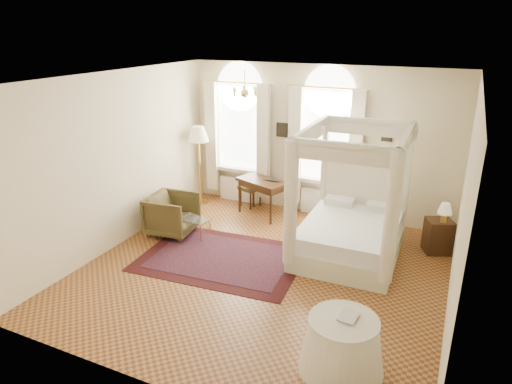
# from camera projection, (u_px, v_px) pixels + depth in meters

# --- Properties ---
(ground) EXTENTS (6.00, 6.00, 0.00)m
(ground) POSITION_uv_depth(u_px,v_px,m) (262.00, 271.00, 7.98)
(ground) COLOR #995D2C
(ground) RESTS_ON ground
(room_walls) EXTENTS (6.00, 6.00, 6.00)m
(room_walls) POSITION_uv_depth(u_px,v_px,m) (263.00, 163.00, 7.30)
(room_walls) COLOR beige
(room_walls) RESTS_ON ground
(window_left) EXTENTS (1.62, 0.27, 3.29)m
(window_left) POSITION_uv_depth(u_px,v_px,m) (238.00, 142.00, 10.67)
(window_left) COLOR white
(window_left) RESTS_ON room_walls
(window_right) EXTENTS (1.62, 0.27, 3.29)m
(window_right) POSITION_uv_depth(u_px,v_px,m) (325.00, 152.00, 9.84)
(window_right) COLOR white
(window_right) RESTS_ON room_walls
(chandelier) EXTENTS (0.51, 0.45, 0.50)m
(chandelier) POSITION_uv_depth(u_px,v_px,m) (245.00, 92.00, 8.36)
(chandelier) COLOR gold
(chandelier) RESTS_ON room_walls
(wall_pictures) EXTENTS (2.54, 0.03, 0.39)m
(wall_pictures) POSITION_uv_depth(u_px,v_px,m) (322.00, 132.00, 9.83)
(wall_pictures) COLOR black
(wall_pictures) RESTS_ON room_walls
(canopy_bed) EXTENTS (1.87, 2.27, 2.40)m
(canopy_bed) POSITION_uv_depth(u_px,v_px,m) (350.00, 229.00, 8.34)
(canopy_bed) COLOR beige
(canopy_bed) RESTS_ON ground
(nightstand) EXTENTS (0.58, 0.56, 0.65)m
(nightstand) POSITION_uv_depth(u_px,v_px,m) (438.00, 236.00, 8.57)
(nightstand) COLOR #3C2210
(nightstand) RESTS_ON ground
(nightstand_lamp) EXTENTS (0.25, 0.25, 0.37)m
(nightstand_lamp) POSITION_uv_depth(u_px,v_px,m) (445.00, 210.00, 8.29)
(nightstand_lamp) COLOR gold
(nightstand_lamp) RESTS_ON nightstand
(writing_desk) EXTENTS (1.25, 0.94, 0.84)m
(writing_desk) POSITION_uv_depth(u_px,v_px,m) (262.00, 185.00, 10.10)
(writing_desk) COLOR #3C2210
(writing_desk) RESTS_ON ground
(laptop) EXTENTS (0.37, 0.26, 0.03)m
(laptop) POSITION_uv_depth(u_px,v_px,m) (273.00, 179.00, 10.06)
(laptop) COLOR black
(laptop) RESTS_ON writing_desk
(stool) EXTENTS (0.56, 0.56, 0.51)m
(stool) POSITION_uv_depth(u_px,v_px,m) (250.00, 189.00, 10.73)
(stool) COLOR #453F1D
(stool) RESTS_ON ground
(armchair) EXTENTS (1.01, 0.99, 0.84)m
(armchair) POSITION_uv_depth(u_px,v_px,m) (172.00, 214.00, 9.32)
(armchair) COLOR #463B1E
(armchair) RESTS_ON ground
(coffee_table) EXTENTS (0.59, 0.44, 0.37)m
(coffee_table) POSITION_uv_depth(u_px,v_px,m) (196.00, 221.00, 9.21)
(coffee_table) COLOR silver
(coffee_table) RESTS_ON ground
(floor_lamp) EXTENTS (0.48, 0.48, 1.88)m
(floor_lamp) POSITION_uv_depth(u_px,v_px,m) (198.00, 138.00, 10.55)
(floor_lamp) COLOR gold
(floor_lamp) RESTS_ON ground
(oriental_rug) EXTENTS (3.08, 2.32, 0.01)m
(oriental_rug) POSITION_uv_depth(u_px,v_px,m) (222.00, 258.00, 8.43)
(oriental_rug) COLOR #390D0F
(oriental_rug) RESTS_ON ground
(side_table) EXTENTS (1.06, 1.06, 0.72)m
(side_table) POSITION_uv_depth(u_px,v_px,m) (342.00, 345.00, 5.61)
(side_table) COLOR white
(side_table) RESTS_ON ground
(book) EXTENTS (0.25, 0.31, 0.03)m
(book) POSITION_uv_depth(u_px,v_px,m) (341.00, 314.00, 5.57)
(book) COLOR black
(book) RESTS_ON side_table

